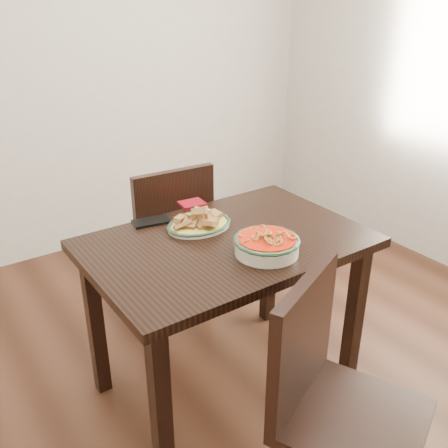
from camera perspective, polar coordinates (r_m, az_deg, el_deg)
floor at (r=2.48m, az=2.15°, el=-17.01°), size 3.50×3.50×0.00m
wall_back at (r=3.42m, az=-16.22°, el=18.10°), size 3.50×0.10×2.60m
dining_table at (r=2.06m, az=0.32°, el=-4.43°), size 1.12×0.74×0.75m
chair_far at (r=2.62m, az=-6.50°, el=-1.36°), size 0.45×0.45×0.89m
chair_near at (r=1.70m, az=12.07°, el=-18.51°), size 0.55×0.55×0.89m
fish_plate at (r=2.10m, az=-2.87°, el=0.71°), size 0.28×0.22×0.11m
noodle_bowl at (r=1.90m, az=4.91°, el=-2.17°), size 0.25×0.25×0.08m
smartphone at (r=2.18m, az=-8.32°, el=0.29°), size 0.17×0.11×0.01m
napkin at (r=2.34m, az=-3.68°, el=2.35°), size 0.12×0.11×0.01m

